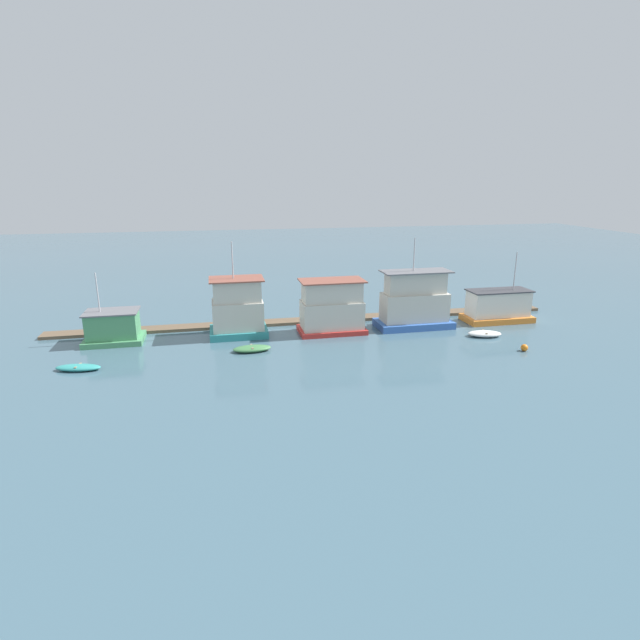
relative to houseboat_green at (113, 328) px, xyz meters
The scene contains 11 objects.
ground_plane 18.62m from the houseboat_green, ahead, with size 200.00×200.00×0.00m, color #426070.
dock_walkway 18.81m from the houseboat_green, ahead, with size 51.00×1.84×0.30m, color brown.
houseboat_green is the anchor object (origin of this frame).
houseboat_teal 11.10m from the houseboat_green, ahead, with size 5.28×3.81×8.77m.
houseboat_red 19.85m from the houseboat_green, ahead, with size 6.28×3.52×5.08m.
houseboat_blue 28.17m from the houseboat_green, ahead, with size 7.43×3.52×8.77m.
houseboat_orange 37.35m from the houseboat_green, ahead, with size 6.89×3.26×7.07m.
dinghy_teal 6.93m from the houseboat_green, 102.64° to the right, with size 3.61×1.87×0.45m.
dinghy_green 12.98m from the houseboat_green, 23.00° to the right, with size 3.28×1.54×0.50m.
dinghy_white 33.86m from the houseboat_green, ahead, with size 3.33×2.11×0.54m.
buoy_orange 36.01m from the houseboat_green, 15.74° to the right, with size 0.60×0.60×0.60m, color orange.
Camera 1 is at (-9.26, -44.94, 14.23)m, focal length 28.00 mm.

